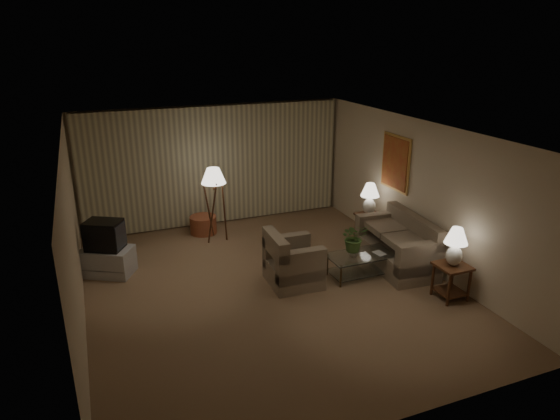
% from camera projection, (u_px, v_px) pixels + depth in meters
% --- Properties ---
extents(ground, '(7.00, 7.00, 0.00)m').
position_uv_depth(ground, '(269.00, 287.00, 8.65)').
color(ground, brown).
rests_on(ground, ground).
extents(room_shell, '(6.04, 7.02, 2.72)m').
position_uv_depth(room_shell, '(242.00, 169.00, 9.39)').
color(room_shell, beige).
rests_on(room_shell, ground).
extents(sofa, '(1.88, 1.14, 0.78)m').
position_uv_depth(sofa, '(396.00, 247.00, 9.31)').
color(sofa, gray).
rests_on(sofa, ground).
extents(armchair, '(0.97, 0.92, 0.76)m').
position_uv_depth(armchair, '(294.00, 263.00, 8.68)').
color(armchair, gray).
rests_on(armchair, ground).
extents(side_table_near, '(0.51, 0.51, 0.60)m').
position_uv_depth(side_table_near, '(451.00, 276.00, 8.17)').
color(side_table_near, '#371C0F').
rests_on(side_table_near, ground).
extents(side_table_far, '(0.49, 0.41, 0.60)m').
position_uv_depth(side_table_far, '(368.00, 223.00, 10.45)').
color(side_table_far, '#371C0F').
rests_on(side_table_far, ground).
extents(table_lamp_near, '(0.38, 0.38, 0.65)m').
position_uv_depth(table_lamp_near, '(456.00, 243.00, 7.98)').
color(table_lamp_near, silver).
rests_on(table_lamp_near, side_table_near).
extents(table_lamp_far, '(0.39, 0.39, 0.67)m').
position_uv_depth(table_lamp_far, '(370.00, 196.00, 10.25)').
color(table_lamp_far, silver).
rests_on(table_lamp_far, side_table_far).
extents(coffee_table, '(1.20, 0.65, 0.41)m').
position_uv_depth(coffee_table, '(360.00, 262.00, 8.97)').
color(coffee_table, silver).
rests_on(coffee_table, ground).
extents(tv_cabinet, '(1.37, 1.32, 0.50)m').
position_uv_depth(tv_cabinet, '(108.00, 261.00, 9.05)').
color(tv_cabinet, '#B0B0B3').
rests_on(tv_cabinet, ground).
extents(crt_tv, '(1.00, 0.97, 0.53)m').
position_uv_depth(crt_tv, '(104.00, 235.00, 8.88)').
color(crt_tv, black).
rests_on(crt_tv, tv_cabinet).
extents(floor_lamp, '(0.51, 0.51, 1.57)m').
position_uv_depth(floor_lamp, '(215.00, 203.00, 10.38)').
color(floor_lamp, '#371C0F').
rests_on(floor_lamp, ground).
extents(ottoman, '(0.71, 0.71, 0.39)m').
position_uv_depth(ottoman, '(203.00, 225.00, 10.94)').
color(ottoman, '#965333').
rests_on(ottoman, ground).
extents(vase, '(0.21, 0.21, 0.16)m').
position_uv_depth(vase, '(353.00, 252.00, 8.84)').
color(vase, silver).
rests_on(vase, coffee_table).
extents(flowers, '(0.54, 0.49, 0.52)m').
position_uv_depth(flowers, '(354.00, 234.00, 8.73)').
color(flowers, '#4A7232').
rests_on(flowers, vase).
extents(book, '(0.20, 0.25, 0.02)m').
position_uv_depth(book, '(376.00, 254.00, 8.92)').
color(book, olive).
rests_on(book, coffee_table).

